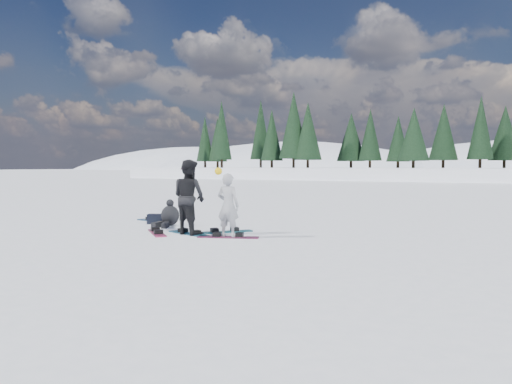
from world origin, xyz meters
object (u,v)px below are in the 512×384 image
Objects in this scene: gear_bag at (155,219)px; snowboard_loose_a at (225,232)px; seated_rider at (169,216)px; snowboarder_woman at (228,205)px; snowboard_loose_c at (156,221)px; snowboarder_man at (189,197)px; snowboard_loose_b at (157,233)px.

snowboard_loose_a is at bearing -14.63° from gear_bag.
snowboarder_woman is at bearing -43.92° from seated_rider.
snowboard_loose_a and snowboard_loose_c have the same top height.
snowboard_loose_a is 1.00× the size of snowboard_loose_c.
snowboarder_man is 1.28× the size of snowboard_loose_b.
snowboard_loose_c is (-3.87, 2.10, -0.79)m from snowboarder_woman.
gear_bag is at bearing -39.93° from snowboard_loose_c.
seated_rider is at bearing 117.83° from snowboard_loose_a.
snowboarder_man is at bearing -56.66° from seated_rider.
snowboarder_woman is at bearing -170.12° from snowboarder_man.
snowboarder_man is 1.29m from snowboard_loose_b.
seated_rider reaches higher than snowboard_loose_b.
seated_rider is 0.67× the size of snowboard_loose_c.
snowboarder_woman reaches higher than snowboard_loose_b.
seated_rider is 0.67× the size of snowboard_loose_b.
snowboarder_man is at bearing -33.03° from gear_bag.
snowboard_loose_b is (0.70, -1.46, -0.29)m from seated_rider.
snowboarder_man is 1.28× the size of snowboard_loose_c.
seated_rider reaches higher than gear_bag.
snowboarder_man is at bearing -24.97° from snowboard_loose_c.
gear_bag is at bearing 172.86° from snowboard_loose_b.
snowboard_loose_b is at bearing -83.11° from seated_rider.
gear_bag is at bearing 141.76° from seated_rider.
snowboard_loose_b is 1.00× the size of snowboard_loose_a.
snowboarder_woman is 4.47m from snowboard_loose_c.
gear_bag is (-2.23, 1.45, -0.81)m from snowboarder_man.
seated_rider is 1.65m from snowboard_loose_b.
snowboard_loose_a is at bearing -56.04° from snowboarder_woman.
snowboarder_man reaches higher than snowboard_loose_a.
snowboarder_man reaches higher than snowboarder_woman.
snowboarder_woman is 1.15× the size of snowboard_loose_b.
gear_bag is at bearing 116.15° from snowboard_loose_a.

